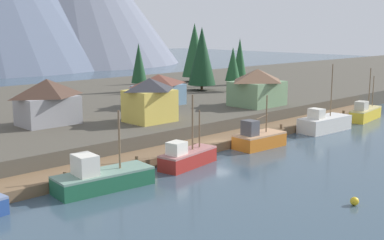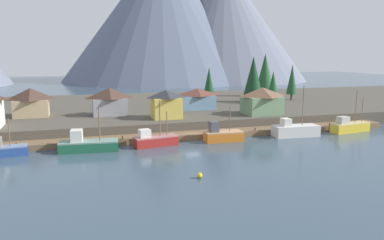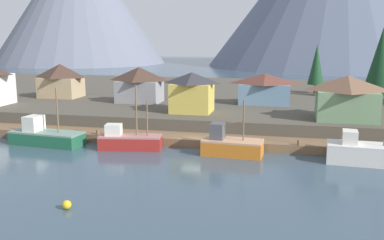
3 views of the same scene
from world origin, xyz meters
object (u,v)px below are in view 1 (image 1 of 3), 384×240
fishing_boat_white (324,123)px  conifer_back_left (240,58)px  conifer_mid_right (139,63)px  channel_buoy (354,201)px  conifer_near_right (233,64)px  fishing_boat_red (187,157)px  fishing_boat_green (101,178)px  fishing_boat_orange (258,139)px  fishing_boat_yellow (365,113)px  conifer_near_left (202,56)px  house_blue (159,90)px  house_grey (48,101)px  house_yellow (150,99)px  house_green (257,87)px  conifer_mid_left (195,50)px

fishing_boat_white → conifer_back_left: bearing=63.4°
conifer_mid_right → channel_buoy: (-20.63, -54.43, -7.38)m
conifer_near_right → channel_buoy: conifer_near_right is taller
fishing_boat_red → fishing_boat_green: bearing=171.3°
fishing_boat_orange → conifer_back_left: size_ratio=0.70×
fishing_boat_green → fishing_boat_red: 10.59m
fishing_boat_orange → conifer_mid_right: bearing=77.0°
fishing_boat_yellow → conifer_near_left: size_ratio=0.71×
conifer_mid_right → house_blue: bearing=-118.3°
fishing_boat_red → conifer_near_right: size_ratio=0.91×
fishing_boat_white → conifer_mid_right: conifer_mid_right is taller
fishing_boat_orange → fishing_boat_white: fishing_boat_white is taller
fishing_boat_green → fishing_boat_yellow: bearing=5.7°
house_grey → conifer_near_right: (40.50, 5.97, 2.17)m
fishing_boat_red → conifer_near_right: bearing=25.7°
fishing_boat_green → fishing_boat_orange: fishing_boat_green is taller
conifer_back_left → conifer_mid_right: bearing=166.0°
conifer_near_left → channel_buoy: 57.31m
fishing_boat_red → house_yellow: 13.52m
conifer_near_left → fishing_boat_orange: bearing=-124.2°
fishing_boat_green → house_yellow: bearing=43.4°
fishing_boat_orange → fishing_boat_white: bearing=2.3°
conifer_near_right → conifer_mid_right: (-12.69, 11.72, 0.20)m
house_grey → conifer_near_right: size_ratio=0.87×
fishing_boat_green → house_green: (35.52, 11.11, 4.29)m
house_green → conifer_mid_right: bearing=95.5°
fishing_boat_yellow → channel_buoy: (-36.22, -17.86, -0.75)m
house_blue → conifer_near_left: 20.48m
house_blue → fishing_boat_green: bearing=-139.2°
fishing_boat_green → house_yellow: size_ratio=1.59×
house_green → house_blue: (-10.76, 10.29, -0.42)m
house_green → conifer_near_left: size_ratio=0.65×
fishing_boat_yellow → conifer_mid_right: 40.31m
house_blue → fishing_boat_red: bearing=-123.7°
house_grey → conifer_near_left: (37.54, 11.09, 3.58)m
house_grey → conifer_mid_right: conifer_mid_right is taller
conifer_near_right → conifer_mid_right: 17.28m
fishing_boat_white → house_blue: bearing=122.8°
conifer_near_right → house_green: bearing=-126.2°
conifer_back_left → channel_buoy: conifer_back_left is taller
conifer_near_left → channel_buoy: (-30.37, -47.84, -8.58)m
fishing_boat_red → house_yellow: bearing=58.3°
fishing_boat_yellow → conifer_near_left: conifer_near_left is taller
house_green → fishing_boat_green: bearing=-162.6°
conifer_mid_left → conifer_mid_right: 20.08m
conifer_near_left → conifer_mid_left: conifer_mid_left is taller
house_green → conifer_near_right: 17.47m
conifer_mid_left → house_yellow: bearing=-141.0°
house_grey → house_yellow: size_ratio=1.24×
fishing_boat_red → conifer_near_left: (32.21, 30.05, 7.92)m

